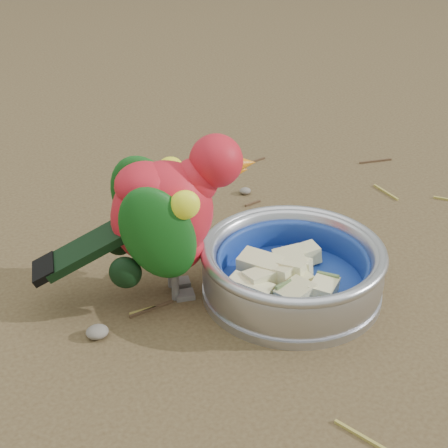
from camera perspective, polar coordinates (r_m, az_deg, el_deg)
name	(u,v)px	position (r m, az deg, el deg)	size (l,w,h in m)	color
ground	(282,339)	(0.72, 4.87, -9.47)	(60.00, 60.00, 0.00)	brown
food_bowl	(291,288)	(0.78, 5.62, -5.28)	(0.20, 0.20, 0.02)	#B2B2BA
bowl_wall	(293,265)	(0.77, 5.73, -3.44)	(0.20, 0.20, 0.04)	#B2B2BA
fruit_wedges	(292,271)	(0.77, 5.70, -3.88)	(0.12, 0.12, 0.03)	beige
lory_parrot	(167,224)	(0.74, -4.77, -0.01)	(0.11, 0.22, 0.18)	red
ground_debris	(288,288)	(0.79, 5.31, -5.31)	(0.90, 0.80, 0.01)	#A1913E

